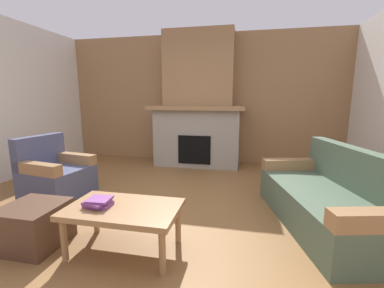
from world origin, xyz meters
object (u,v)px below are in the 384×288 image
coffee_table (124,212)px  ottoman (34,225)px  couch (329,201)px  armchair (55,175)px  fireplace (198,109)px

coffee_table → ottoman: 0.90m
couch → armchair: size_ratio=2.24×
coffee_table → armchair: bearing=146.1°
fireplace → ottoman: bearing=-106.1°
couch → coffee_table: (-1.96, -0.90, 0.09)m
fireplace → ottoman: fireplace is taller
fireplace → couch: (1.88, -2.33, -0.88)m
couch → ottoman: (-2.84, -0.99, -0.09)m
fireplace → ottoman: size_ratio=5.19×
fireplace → couch: bearing=-51.0°
armchair → coffee_table: (1.61, -1.08, 0.08)m
fireplace → armchair: bearing=-128.1°
coffee_table → ottoman: (-0.88, -0.09, -0.18)m
armchair → ottoman: size_ratio=1.67×
fireplace → couch: 3.12m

